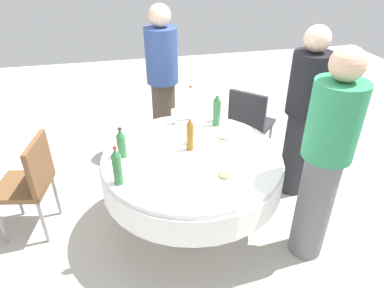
# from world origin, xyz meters

# --- Properties ---
(ground_plane) EXTENTS (10.00, 10.00, 0.00)m
(ground_plane) POSITION_xyz_m (0.00, 0.00, 0.00)
(ground_plane) COLOR #B7B2A8
(dining_table) EXTENTS (1.43, 1.43, 0.74)m
(dining_table) POSITION_xyz_m (0.00, 0.00, 0.59)
(dining_table) COLOR white
(dining_table) RESTS_ON ground_plane
(bottle_clear_west) EXTENTS (0.06, 0.06, 0.33)m
(bottle_clear_west) POSITION_xyz_m (-0.59, 0.12, 0.89)
(bottle_clear_west) COLOR silver
(bottle_clear_west) RESTS_ON dining_table
(bottle_clear_mid) EXTENTS (0.07, 0.07, 0.28)m
(bottle_clear_mid) POSITION_xyz_m (-0.51, 0.36, 0.87)
(bottle_clear_mid) COLOR silver
(bottle_clear_mid) RESTS_ON dining_table
(bottle_amber_east) EXTENTS (0.06, 0.06, 0.29)m
(bottle_amber_east) POSITION_xyz_m (-0.07, 0.00, 0.87)
(bottle_amber_east) COLOR #8C5619
(bottle_amber_east) RESTS_ON dining_table
(bottle_green_rear) EXTENTS (0.06, 0.06, 0.30)m
(bottle_green_rear) POSITION_xyz_m (-0.43, 0.32, 0.88)
(bottle_green_rear) COLOR #2D6B38
(bottle_green_rear) RESTS_ON dining_table
(bottle_green_inner) EXTENTS (0.06, 0.06, 0.29)m
(bottle_green_inner) POSITION_xyz_m (0.25, -0.57, 0.88)
(bottle_green_inner) COLOR #2D6B38
(bottle_green_inner) RESTS_ON dining_table
(bottle_green_front) EXTENTS (0.07, 0.07, 0.25)m
(bottle_green_front) POSITION_xyz_m (-0.09, -0.53, 0.85)
(bottle_green_front) COLOR #2D6B38
(bottle_green_front) RESTS_ON dining_table
(wine_glass_rear) EXTENTS (0.07, 0.07, 0.15)m
(wine_glass_rear) POSITION_xyz_m (-0.17, 0.04, 0.85)
(wine_glass_rear) COLOR white
(wine_glass_rear) RESTS_ON dining_table
(wine_glass_inner) EXTENTS (0.08, 0.08, 0.14)m
(wine_glass_inner) POSITION_xyz_m (-0.53, -0.03, 0.83)
(wine_glass_inner) COLOR white
(wine_glass_inner) RESTS_ON dining_table
(plate_south) EXTENTS (0.21, 0.21, 0.04)m
(plate_south) POSITION_xyz_m (0.35, 0.15, 0.75)
(plate_south) COLOR white
(plate_south) RESTS_ON dining_table
(plate_far) EXTENTS (0.26, 0.26, 0.04)m
(plate_far) POSITION_xyz_m (-0.18, 0.31, 0.75)
(plate_far) COLOR white
(plate_far) RESTS_ON dining_table
(spoon_mid) EXTENTS (0.12, 0.15, 0.00)m
(spoon_mid) POSITION_xyz_m (0.32, -0.36, 0.74)
(spoon_mid) COLOR silver
(spoon_mid) RESTS_ON dining_table
(fork_east) EXTENTS (0.13, 0.15, 0.00)m
(fork_east) POSITION_xyz_m (0.04, -0.37, 0.74)
(fork_east) COLOR silver
(fork_east) RESTS_ON dining_table
(person_west) EXTENTS (0.34, 0.34, 1.66)m
(person_west) POSITION_xyz_m (0.47, 0.84, 0.87)
(person_west) COLOR slate
(person_west) RESTS_ON ground_plane
(person_mid) EXTENTS (0.34, 0.34, 1.61)m
(person_mid) POSITION_xyz_m (-0.29, 1.09, 0.84)
(person_mid) COLOR #26262B
(person_mid) RESTS_ON ground_plane
(person_east) EXTENTS (0.34, 0.34, 1.65)m
(person_east) POSITION_xyz_m (-1.32, -0.03, 0.87)
(person_east) COLOR #4C3F33
(person_east) RESTS_ON ground_plane
(chair_front) EXTENTS (0.47, 0.47, 0.87)m
(chair_front) POSITION_xyz_m (-0.25, -1.27, 0.52)
(chair_front) COLOR brown
(chair_front) RESTS_ON ground_plane
(chair_outer) EXTENTS (0.57, 0.57, 0.87)m
(chair_outer) POSITION_xyz_m (-0.85, 0.82, 0.52)
(chair_outer) COLOR #2D2D33
(chair_outer) RESTS_ON ground_plane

